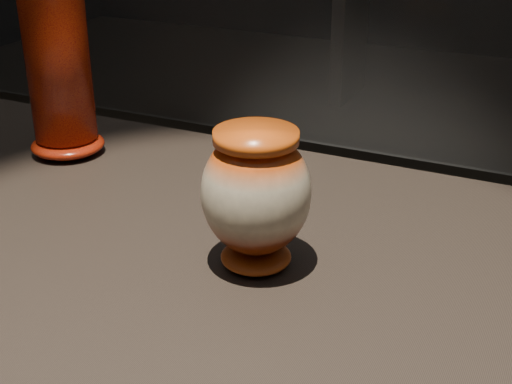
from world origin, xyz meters
TOP-DOWN VIEW (x-y plane):
  - main_vase at (0.07, -0.02)m, footprint 0.18×0.18m
  - tall_vase at (-0.43, 0.20)m, footprint 0.14×0.14m
  - back_shelf at (-0.11, 3.53)m, footprint 2.00×0.60m

SIDE VIEW (x-z plane):
  - back_shelf at x=-0.11m, z-range 0.19..1.09m
  - main_vase at x=0.07m, z-range 0.91..1.10m
  - tall_vase at x=-0.43m, z-range 0.89..1.32m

